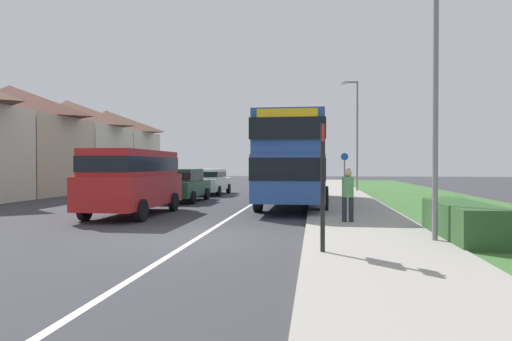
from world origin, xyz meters
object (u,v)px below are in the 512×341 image
at_px(pedestrian_walking_away, 349,181).
at_px(bus_stop_sign, 323,178).
at_px(pedestrian_at_stop, 348,193).
at_px(cycle_route_sign, 345,171).
at_px(parked_car_white, 210,180).
at_px(double_decker_bus, 294,157).
at_px(parked_car_dark_green, 183,184).
at_px(parked_van_red, 133,177).
at_px(street_lamp_mid, 356,129).
at_px(street_lamp_near, 432,30).

distance_m(pedestrian_walking_away, bus_stop_sign, 15.02).
bearing_deg(pedestrian_at_stop, pedestrian_walking_away, 85.60).
bearing_deg(cycle_route_sign, pedestrian_at_stop, -93.39).
distance_m(parked_car_white, bus_stop_sign, 18.43).
distance_m(double_decker_bus, parked_car_dark_green, 5.76).
bearing_deg(cycle_route_sign, parked_van_red, -124.18).
distance_m(double_decker_bus, street_lamp_mid, 10.35).
distance_m(double_decker_bus, parked_van_red, 7.24).
xyz_separation_m(parked_van_red, parked_car_dark_green, (-0.01, 5.86, -0.48)).
xyz_separation_m(parked_car_white, street_lamp_mid, (8.94, 3.15, 3.30)).
height_order(pedestrian_walking_away, bus_stop_sign, bus_stop_sign).
bearing_deg(parked_van_red, parked_car_white, 89.71).
bearing_deg(double_decker_bus, pedestrian_walking_away, 56.72).
xyz_separation_m(parked_car_white, cycle_route_sign, (8.10, 0.97, 0.56)).
bearing_deg(parked_car_white, pedestrian_walking_away, -15.93).
xyz_separation_m(bus_stop_sign, street_lamp_mid, (2.46, 20.39, 2.62)).
bearing_deg(pedestrian_walking_away, parked_car_dark_green, -160.63).
height_order(parked_car_dark_green, street_lamp_near, street_lamp_near).
relative_size(pedestrian_at_stop, street_lamp_mid, 0.23).
height_order(parked_car_white, pedestrian_at_stop, pedestrian_at_stop).
bearing_deg(parked_car_dark_green, pedestrian_walking_away, 19.37).
relative_size(parked_car_white, bus_stop_sign, 1.75).
height_order(parked_van_red, street_lamp_mid, street_lamp_mid).
distance_m(parked_car_dark_green, bus_stop_sign, 13.74).
height_order(parked_car_dark_green, cycle_route_sign, cycle_route_sign).
bearing_deg(bus_stop_sign, double_decker_bus, 95.55).
relative_size(parked_van_red, cycle_route_sign, 2.02).
xyz_separation_m(parked_car_dark_green, pedestrian_walking_away, (8.16, 2.87, 0.09)).
distance_m(parked_car_dark_green, pedestrian_walking_away, 8.65).
bearing_deg(bus_stop_sign, cycle_route_sign, 84.92).
bearing_deg(parked_van_red, pedestrian_at_stop, -12.43).
bearing_deg(bus_stop_sign, pedestrian_walking_away, 83.85).
distance_m(bus_stop_sign, cycle_route_sign, 18.28).
xyz_separation_m(cycle_route_sign, street_lamp_mid, (0.84, 2.18, 2.73)).
height_order(double_decker_bus, pedestrian_walking_away, double_decker_bus).
bearing_deg(pedestrian_at_stop, street_lamp_mid, 84.04).
relative_size(double_decker_bus, street_lamp_near, 1.22).
xyz_separation_m(double_decker_bus, street_lamp_mid, (3.52, 9.52, 2.02)).
bearing_deg(parked_van_red, street_lamp_near, -26.95).
relative_size(parked_car_white, street_lamp_near, 0.54).
distance_m(parked_car_white, cycle_route_sign, 8.18).
distance_m(parked_car_dark_green, pedestrian_at_stop, 10.50).
relative_size(pedestrian_walking_away, street_lamp_near, 0.20).
relative_size(parked_van_red, street_lamp_mid, 0.71).
xyz_separation_m(double_decker_bus, parked_car_dark_green, (-5.50, 1.19, -1.26)).
height_order(pedestrian_at_stop, street_lamp_near, street_lamp_near).
height_order(double_decker_bus, street_lamp_near, street_lamp_near).
xyz_separation_m(parked_car_dark_green, street_lamp_mid, (9.01, 8.33, 3.28)).
bearing_deg(parked_van_red, double_decker_bus, 40.43).
xyz_separation_m(parked_van_red, street_lamp_near, (8.95, -4.55, 3.43)).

